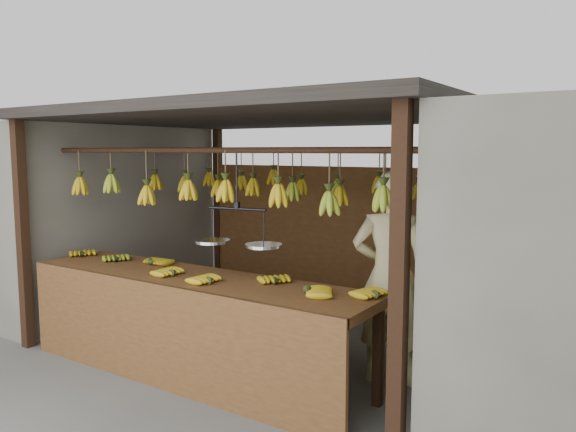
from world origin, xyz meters
The scene contains 8 objects.
ground centered at (0.00, 0.00, 0.00)m, with size 80.00×80.00×0.00m, color #5B5B57.
stall centered at (0.00, 0.33, 1.97)m, with size 4.30×3.30×2.40m.
neighbor_left centered at (-3.60, 0.00, 1.15)m, with size 3.00×3.00×2.30m, color slate.
counter centered at (-0.07, -1.23, 0.71)m, with size 3.52×0.78×0.96m.
hanging_bananas centered at (0.01, 0.00, 1.62)m, with size 3.57×2.23×0.38m.
balance_scale centered at (0.34, -1.00, 1.25)m, with size 0.80×0.36×0.80m.
vendor centered at (1.43, -0.26, 0.92)m, with size 0.67×0.44×1.84m, color beige.
bag_bundles centered at (1.94, 1.35, 0.99)m, with size 0.08×0.26×1.22m.
Camera 1 is at (3.28, -4.68, 2.00)m, focal length 35.00 mm.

